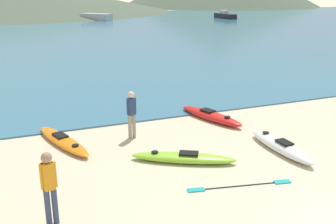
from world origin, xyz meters
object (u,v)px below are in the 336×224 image
(moored_boat_2, at_px, (96,17))
(kayak_on_sand_0, at_px, (211,116))
(person_near_waterline, at_px, (132,112))
(kayak_on_sand_2, at_px, (281,146))
(kayak_on_sand_3, at_px, (183,158))
(moored_boat_0, at_px, (225,16))
(person_near_foreground, at_px, (49,184))
(kayak_on_sand_4, at_px, (63,141))
(loose_paddle, at_px, (240,186))

(moored_boat_2, bearing_deg, kayak_on_sand_0, -97.12)
(moored_boat_2, bearing_deg, person_near_waterline, -100.78)
(kayak_on_sand_2, xyz_separation_m, kayak_on_sand_3, (-3.15, 0.42, -0.04))
(moored_boat_0, bearing_deg, person_near_waterline, -123.13)
(kayak_on_sand_3, height_order, person_near_waterline, person_near_waterline)
(kayak_on_sand_0, xyz_separation_m, person_near_foreground, (-6.49, -5.00, 0.80))
(kayak_on_sand_0, distance_m, moored_boat_0, 52.92)
(kayak_on_sand_0, height_order, person_near_foreground, person_near_foreground)
(kayak_on_sand_2, relative_size, moored_boat_0, 0.61)
(kayak_on_sand_0, distance_m, kayak_on_sand_2, 3.62)
(kayak_on_sand_4, height_order, moored_boat_0, moored_boat_0)
(kayak_on_sand_3, distance_m, kayak_on_sand_4, 4.14)
(moored_boat_0, xyz_separation_m, moored_boat_2, (-20.65, 3.98, 0.06))
(kayak_on_sand_0, xyz_separation_m, person_near_waterline, (-3.38, -0.71, 0.77))
(kayak_on_sand_4, height_order, person_near_waterline, person_near_waterline)
(person_near_foreground, relative_size, person_near_waterline, 1.03)
(kayak_on_sand_2, relative_size, person_near_foreground, 1.73)
(kayak_on_sand_0, bearing_deg, moored_boat_0, 59.52)
(loose_paddle, bearing_deg, kayak_on_sand_0, 70.21)
(kayak_on_sand_4, relative_size, person_near_waterline, 2.05)
(kayak_on_sand_2, height_order, kayak_on_sand_4, kayak_on_sand_2)
(person_near_waterline, bearing_deg, moored_boat_2, 79.22)
(kayak_on_sand_0, height_order, loose_paddle, kayak_on_sand_0)
(kayak_on_sand_3, distance_m, person_near_foreground, 4.41)
(kayak_on_sand_3, xyz_separation_m, moored_boat_2, (8.75, 52.74, 0.44))
(kayak_on_sand_0, distance_m, kayak_on_sand_3, 4.07)
(kayak_on_sand_2, xyz_separation_m, person_near_foreground, (-7.07, -1.43, 0.79))
(kayak_on_sand_4, height_order, loose_paddle, kayak_on_sand_4)
(kayak_on_sand_0, relative_size, person_near_foreground, 1.86)
(kayak_on_sand_4, bearing_deg, person_near_foreground, -100.21)
(kayak_on_sand_0, relative_size, loose_paddle, 1.14)
(kayak_on_sand_0, relative_size, kayak_on_sand_2, 1.08)
(kayak_on_sand_2, xyz_separation_m, moored_boat_2, (5.61, 53.15, 0.40))
(kayak_on_sand_3, distance_m, moored_boat_2, 53.46)
(person_near_foreground, bearing_deg, kayak_on_sand_3, 25.15)
(kayak_on_sand_0, xyz_separation_m, moored_boat_2, (6.19, 49.58, 0.41))
(person_near_foreground, xyz_separation_m, moored_boat_0, (33.33, 50.60, -0.45))
(moored_boat_2, bearing_deg, kayak_on_sand_2, -96.02)
(moored_boat_0, bearing_deg, kayak_on_sand_3, -121.09)
(person_near_waterline, bearing_deg, kayak_on_sand_3, -71.50)
(person_near_foreground, distance_m, loose_paddle, 4.76)
(kayak_on_sand_0, distance_m, moored_boat_2, 49.97)
(kayak_on_sand_4, distance_m, loose_paddle, 6.04)
(moored_boat_0, bearing_deg, kayak_on_sand_2, -118.10)
(kayak_on_sand_4, height_order, moored_boat_2, moored_boat_2)
(moored_boat_0, distance_m, moored_boat_2, 21.03)
(kayak_on_sand_3, bearing_deg, loose_paddle, -68.70)
(kayak_on_sand_4, relative_size, moored_boat_2, 0.71)
(kayak_on_sand_0, height_order, moored_boat_2, moored_boat_2)
(kayak_on_sand_3, bearing_deg, kayak_on_sand_2, -7.54)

